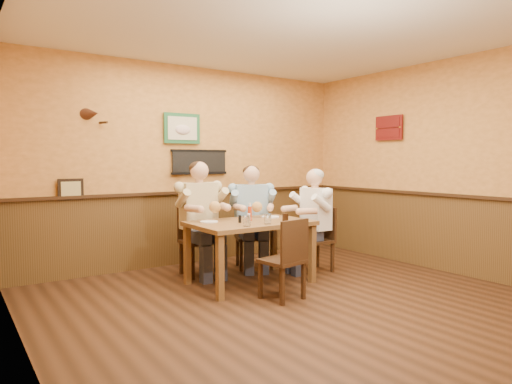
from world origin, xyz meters
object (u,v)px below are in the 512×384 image
diner_white_elder (316,225)px  salt_shaker (249,217)px  chair_back_right (251,236)px  pepper_shaker (240,219)px  dining_table (250,229)px  chair_back_left (199,240)px  water_glass_mid (268,219)px  chair_right_end (315,239)px  diner_blue_polo (251,222)px  diner_tan_shirt (199,224)px  cola_tumbler (285,217)px  chair_near_side (282,259)px  hot_sauce_bottle (250,213)px  water_glass_left (247,221)px

diner_white_elder → salt_shaker: 1.11m
chair_back_right → pepper_shaker: bearing=-108.3°
dining_table → chair_back_left: bearing=115.4°
chair_back_right → water_glass_mid: size_ratio=7.39×
chair_right_end → chair_back_left: bearing=-111.7°
diner_blue_polo → chair_back_right: bearing=127.5°
pepper_shaker → diner_blue_polo: bearing=48.2°
water_glass_mid → salt_shaker: water_glass_mid is taller
dining_table → salt_shaker: bearing=-153.7°
diner_tan_shirt → diner_white_elder: bearing=-24.6°
dining_table → salt_shaker: (-0.03, -0.02, 0.14)m
water_glass_mid → salt_shaker: 0.30m
cola_tumbler → pepper_shaker: (-0.51, 0.21, -0.00)m
diner_tan_shirt → pepper_shaker: size_ratio=15.04×
chair_right_end → chair_near_side: chair_near_side is taller
chair_right_end → water_glass_mid: (-1.02, -0.32, 0.38)m
diner_blue_polo → salt_shaker: 0.83m
dining_table → diner_white_elder: size_ratio=1.15×
diner_white_elder → pepper_shaker: diner_white_elder is taller
water_glass_mid → cola_tumbler: size_ratio=1.24×
chair_right_end → pepper_shaker: 1.29m
chair_back_right → hot_sauce_bottle: (-0.43, -0.61, 0.41)m
diner_tan_shirt → cola_tumbler: 1.16m
salt_shaker → diner_tan_shirt: bearing=112.8°
chair_near_side → water_glass_left: water_glass_left is taller
chair_back_left → chair_back_right: chair_back_left is taller
diner_white_elder → hot_sauce_bottle: (-1.04, 0.01, 0.24)m
chair_back_left → salt_shaker: 0.84m
diner_blue_polo → hot_sauce_bottle: bearing=-101.4°
dining_table → diner_blue_polo: size_ratio=1.11×
chair_back_right → salt_shaker: (-0.48, -0.66, 0.36)m
hot_sauce_bottle → diner_blue_polo: bearing=55.1°
chair_back_left → chair_right_end: chair_back_left is taller
diner_tan_shirt → water_glass_left: diner_tan_shirt is taller
dining_table → chair_near_side: bearing=-95.1°
water_glass_mid → hot_sauce_bottle: hot_sauce_bottle is taller
chair_back_left → diner_blue_polo: size_ratio=0.73×
pepper_shaker → dining_table: bearing=15.1°
diner_white_elder → water_glass_mid: bearing=-68.2°
chair_near_side → water_glass_mid: (0.10, 0.40, 0.38)m
diner_blue_polo → diner_white_elder: (0.61, -0.63, -0.02)m
chair_near_side → diner_tan_shirt: 1.44m
hot_sauce_bottle → water_glass_left: bearing=-127.6°
chair_right_end → diner_blue_polo: bearing=-131.5°
water_glass_left → cola_tumbler: (0.59, 0.07, -0.01)m
pepper_shaker → hot_sauce_bottle: bearing=22.8°
diner_tan_shirt → salt_shaker: size_ratio=13.53×
chair_back_left → chair_near_side: (0.27, -1.40, -0.03)m
chair_right_end → cola_tumbler: size_ratio=8.83×
chair_right_end → water_glass_mid: 1.13m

